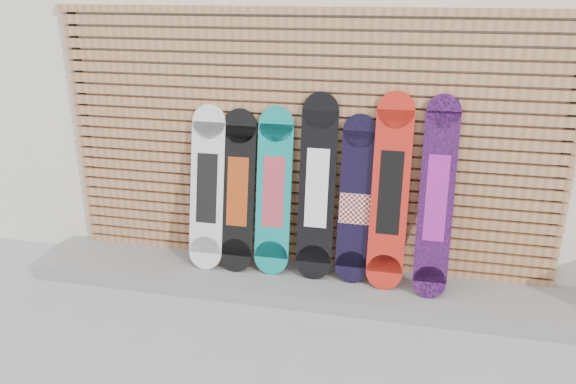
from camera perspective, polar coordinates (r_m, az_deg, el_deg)
name	(u,v)px	position (r m, az deg, el deg)	size (l,w,h in m)	color
ground	(297,336)	(4.31, 0.93, -14.40)	(80.00, 80.00, 0.00)	#99989B
building	(400,42)	(6.99, 11.26, 14.72)	(12.00, 5.00, 3.60)	silver
concrete_step	(296,282)	(4.86, 0.84, -9.11)	(4.60, 0.70, 0.12)	gray
slat_wall	(304,144)	(4.68, 1.64, 4.95)	(4.26, 0.08, 2.29)	#A86F46
snowboard_0	(207,188)	(4.84, -8.21, 0.38)	(0.29, 0.33, 1.40)	silver
snowboard_1	(238,192)	(4.76, -5.13, 0.04)	(0.29, 0.32, 1.37)	black
snowboard_2	(274,192)	(4.69, -1.46, 0.00)	(0.30, 0.30, 1.41)	#0E8785
snowboard_3	(317,188)	(4.59, 2.96, 0.39)	(0.30, 0.30, 1.54)	black
snowboard_4	(356,201)	(4.59, 6.89, -0.96)	(0.27, 0.29, 1.38)	black
snowboard_5	(390,193)	(4.51, 10.32, -0.08)	(0.29, 0.34, 1.57)	red
snowboard_6	(436,198)	(4.49, 14.83, -0.60)	(0.26, 0.40, 1.56)	black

